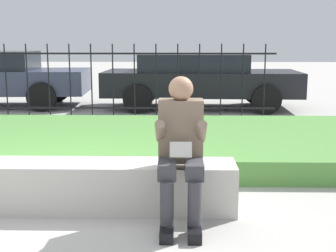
# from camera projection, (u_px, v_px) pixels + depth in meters

# --- Properties ---
(ground_plane) EXTENTS (60.00, 60.00, 0.00)m
(ground_plane) POSITION_uv_depth(u_px,v_px,m) (48.00, 209.00, 4.35)
(ground_plane) COLOR #B2AFA8
(stone_bench) EXTENTS (2.91, 0.47, 0.45)m
(stone_bench) POSITION_uv_depth(u_px,v_px,m) (77.00, 189.00, 4.31)
(stone_bench) COLOR beige
(stone_bench) RESTS_ON ground_plane
(person_seated_reader) EXTENTS (0.42, 0.73, 1.25)m
(person_seated_reader) POSITION_uv_depth(u_px,v_px,m) (181.00, 145.00, 3.94)
(person_seated_reader) COLOR black
(person_seated_reader) RESTS_ON ground_plane
(grass_berm) EXTENTS (8.00, 3.13, 0.27)m
(grass_berm) POSITION_uv_depth(u_px,v_px,m) (92.00, 142.00, 6.55)
(grass_berm) COLOR #569342
(grass_berm) RESTS_ON ground_plane
(iron_fence) EXTENTS (6.00, 0.03, 1.49)m
(iron_fence) POSITION_uv_depth(u_px,v_px,m) (113.00, 83.00, 8.68)
(iron_fence) COLOR black
(iron_fence) RESTS_ON ground_plane
(car_parked_center) EXTENTS (4.45, 2.01, 1.24)m
(car_parked_center) POSITION_uv_depth(u_px,v_px,m) (199.00, 78.00, 10.71)
(car_parked_center) COLOR black
(car_parked_center) RESTS_ON ground_plane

